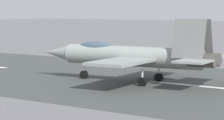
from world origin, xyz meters
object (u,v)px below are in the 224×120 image
object	(u,v)px
fighter_jet	(133,55)
marker_cone_mid	(164,62)
crew_person	(91,57)
marker_cone_far	(72,56)

from	to	relation	value
fighter_jet	marker_cone_mid	distance (m)	15.24
fighter_jet	crew_person	world-z (taller)	fighter_jet
crew_person	marker_cone_mid	xyz separation A→B (m)	(-7.39, -3.90, -0.52)
marker_cone_mid	crew_person	bearing A→B (deg)	27.81
fighter_jet	marker_cone_mid	bearing A→B (deg)	-69.69
fighter_jet	marker_cone_mid	size ratio (longest dim) A/B	31.53
marker_cone_mid	marker_cone_far	xyz separation A→B (m)	(13.52, 0.00, 0.00)
marker_cone_mid	marker_cone_far	bearing A→B (deg)	0.00
marker_cone_far	marker_cone_mid	bearing A→B (deg)	180.00
marker_cone_far	fighter_jet	bearing A→B (deg)	142.96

